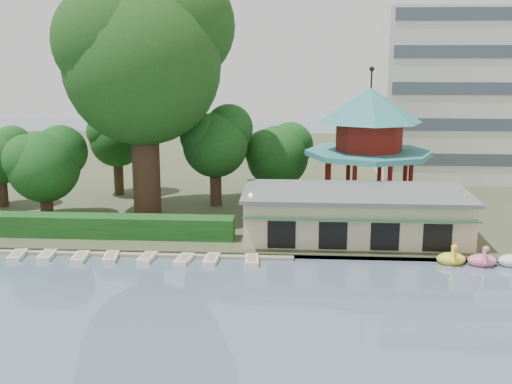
# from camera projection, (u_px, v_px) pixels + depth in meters

# --- Properties ---
(ground_plane) EXTENTS (220.00, 220.00, 0.00)m
(ground_plane) POSITION_uv_depth(u_px,v_px,m) (194.00, 362.00, 33.19)
(ground_plane) COLOR slate
(ground_plane) RESTS_ON ground
(shore) EXTENTS (220.00, 70.00, 0.40)m
(shore) POSITION_uv_depth(u_px,v_px,m) (259.00, 170.00, 83.72)
(shore) COLOR #424930
(shore) RESTS_ON ground
(embankment) EXTENTS (220.00, 0.60, 0.30)m
(embankment) POSITION_uv_depth(u_px,v_px,m) (230.00, 254.00, 49.98)
(embankment) COLOR gray
(embankment) RESTS_ON ground
(dock) EXTENTS (34.00, 1.60, 0.24)m
(dock) POSITION_uv_depth(u_px,v_px,m) (79.00, 252.00, 50.70)
(dock) COLOR gray
(dock) RESTS_ON ground
(boathouse) EXTENTS (18.60, 9.39, 3.90)m
(boathouse) POSITION_uv_depth(u_px,v_px,m) (355.00, 214.00, 53.36)
(boathouse) COLOR #C7B994
(boathouse) RESTS_ON shore
(pavilion) EXTENTS (12.40, 12.40, 13.50)m
(pavilion) POSITION_uv_depth(u_px,v_px,m) (369.00, 136.00, 61.84)
(pavilion) COLOR #C7B994
(pavilion) RESTS_ON shore
(hedge) EXTENTS (30.00, 2.00, 1.80)m
(hedge) POSITION_uv_depth(u_px,v_px,m) (56.00, 225.00, 53.85)
(hedge) COLOR #184A18
(hedge) RESTS_ON shore
(lamp_post) EXTENTS (0.36, 0.36, 4.28)m
(lamp_post) POSITION_uv_depth(u_px,v_px,m) (251.00, 209.00, 50.82)
(lamp_post) COLOR black
(lamp_post) RESTS_ON shore
(big_tree) EXTENTS (15.79, 14.71, 22.79)m
(big_tree) POSITION_uv_depth(u_px,v_px,m) (144.00, 53.00, 57.81)
(big_tree) COLOR #3A281C
(big_tree) RESTS_ON shore
(small_trees) EXTENTS (39.76, 16.68, 10.04)m
(small_trees) POSITION_uv_depth(u_px,v_px,m) (120.00, 150.00, 63.13)
(small_trees) COLOR #3A281C
(small_trees) RESTS_ON shore
(moored_rowboats) EXTENTS (29.96, 2.73, 0.36)m
(moored_rowboats) POSITION_uv_depth(u_px,v_px,m) (64.00, 256.00, 49.36)
(moored_rowboats) COLOR silver
(moored_rowboats) RESTS_ON ground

